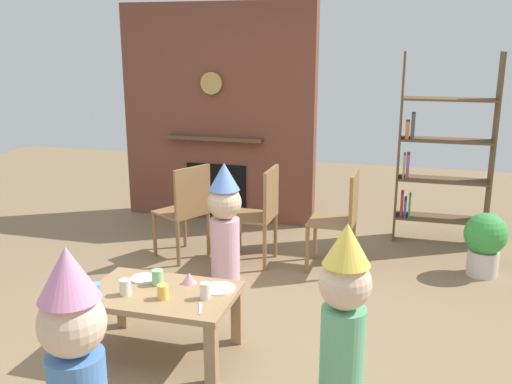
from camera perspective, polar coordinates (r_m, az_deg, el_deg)
name	(u,v)px	position (r m, az deg, el deg)	size (l,w,h in m)	color
ground_plane	(220,334)	(4.14, -3.58, -13.95)	(12.00, 12.00, 0.00)	#846B4C
brick_fireplace_feature	(218,115)	(6.43, -3.82, 7.69)	(2.20, 0.28, 2.40)	brown
bookshelf	(438,157)	(5.93, 17.73, 3.34)	(0.90, 0.28, 1.90)	brown
coffee_table	(162,302)	(3.80, -9.39, -10.85)	(0.95, 0.60, 0.43)	#9E7A51
paper_cup_near_left	(163,292)	(3.65, -9.31, -9.82)	(0.07, 0.07, 0.09)	#F2CC4C
paper_cup_near_right	(96,290)	(3.77, -15.75, -9.43)	(0.07, 0.07, 0.09)	#669EE0
paper_cup_center	(205,291)	(3.62, -5.11, -9.82)	(0.07, 0.07, 0.11)	silver
paper_cup_far_left	(158,277)	(3.86, -9.82, -8.40)	(0.07, 0.07, 0.10)	#8CD18C
paper_cup_far_right	(125,287)	(3.75, -12.93, -9.27)	(0.07, 0.07, 0.10)	silver
paper_plate_front	(219,288)	(3.76, -3.70, -9.60)	(0.21, 0.21, 0.01)	white
paper_plate_rear	(144,278)	(3.97, -11.17, -8.47)	(0.17, 0.17, 0.01)	white
birthday_cake_slice	(189,278)	(3.85, -6.70, -8.55)	(0.10, 0.10, 0.07)	pink
table_fork	(200,308)	(3.51, -5.61, -11.52)	(0.15, 0.02, 0.01)	silver
child_with_cone_hat	(75,356)	(2.84, -17.67, -15.32)	(0.31, 0.31, 1.13)	#4C7FC6
child_in_pink	(344,309)	(3.25, 8.81, -11.51)	(0.29, 0.29, 1.06)	#66B27F
child_by_the_chairs	(225,220)	(4.78, -3.14, -2.77)	(0.29, 0.29, 1.03)	#EAB2C6
dining_chair_left	(187,207)	(5.30, -6.95, -1.47)	(0.54, 0.54, 0.90)	olive
dining_chair_middle	(261,210)	(5.17, 0.52, -1.79)	(0.41, 0.41, 0.90)	olive
dining_chair_right	(342,215)	(5.08, 8.64, -2.27)	(0.41, 0.41, 0.90)	olive
potted_plant_tall	(485,241)	(5.34, 21.92, -4.56)	(0.37, 0.37, 0.56)	beige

